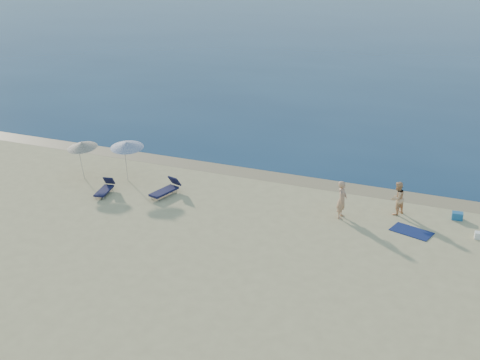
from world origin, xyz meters
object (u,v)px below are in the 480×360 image
(blue_cooler, at_px, (457,216))
(umbrella_near, at_px, (127,145))
(person_right, at_px, (397,198))
(person_left, at_px, (342,199))

(blue_cooler, distance_m, umbrella_near, 16.61)
(blue_cooler, xyz_separation_m, umbrella_near, (-16.44, -1.54, 1.79))
(person_right, bearing_deg, blue_cooler, 131.94)
(blue_cooler, bearing_deg, person_left, -164.28)
(blue_cooler, bearing_deg, person_right, -174.01)
(person_left, relative_size, blue_cooler, 3.72)
(person_right, height_order, blue_cooler, person_right)
(person_left, xyz_separation_m, umbrella_near, (-11.45, 0.24, 1.07))
(person_right, bearing_deg, person_left, -28.26)
(person_right, distance_m, umbrella_near, 13.84)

